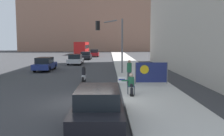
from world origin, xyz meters
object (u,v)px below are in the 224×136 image
object	(u,v)px
car_on_road_distant	(86,55)
city_bus_on_road	(82,47)
traffic_light_pole	(113,36)
seated_protester	(131,83)
car_on_road_midblock	(75,59)
car_on_road_nearest	(45,64)
motorcycle_on_road	(84,76)
parked_car_curbside	(98,104)
jogger_on_sidewalk	(129,72)
car_on_road_far_lane	(94,53)
protest_banner	(151,72)

from	to	relation	value
car_on_road_distant	city_bus_on_road	bearing A→B (deg)	98.19
traffic_light_pole	car_on_road_distant	bearing A→B (deg)	101.94
seated_protester	car_on_road_midblock	xyz separation A→B (m)	(-5.82, 20.51, -0.06)
car_on_road_nearest	city_bus_on_road	world-z (taller)	city_bus_on_road
car_on_road_nearest	car_on_road_midblock	distance (m)	7.89
traffic_light_pole	motorcycle_on_road	size ratio (longest dim) A/B	2.41
car_on_road_distant	car_on_road_nearest	bearing A→B (deg)	-99.14
traffic_light_pole	parked_car_curbside	bearing A→B (deg)	-93.29
parked_car_curbside	jogger_on_sidewalk	bearing A→B (deg)	77.09
jogger_on_sidewalk	motorcycle_on_road	bearing A→B (deg)	15.25
car_on_road_midblock	motorcycle_on_road	distance (m)	16.13
jogger_on_sidewalk	car_on_road_midblock	world-z (taller)	jogger_on_sidewalk
car_on_road_distant	car_on_road_midblock	bearing A→B (deg)	-93.05
car_on_road_far_lane	seated_protester	bearing A→B (deg)	-83.72
city_bus_on_road	protest_banner	bearing A→B (deg)	-77.89
car_on_road_midblock	motorcycle_on_road	world-z (taller)	car_on_road_midblock
seated_protester	protest_banner	world-z (taller)	protest_banner
seated_protester	car_on_road_far_lane	xyz separation A→B (m)	(-4.21, 38.23, -0.01)
car_on_road_nearest	car_on_road_midblock	world-z (taller)	car_on_road_nearest
seated_protester	car_on_road_nearest	size ratio (longest dim) A/B	0.27
car_on_road_distant	motorcycle_on_road	xyz separation A→B (m)	(2.18, -25.96, -0.14)
protest_banner	car_on_road_far_lane	distance (m)	35.10
parked_car_curbside	protest_banner	bearing A→B (deg)	66.98
traffic_light_pole	parked_car_curbside	world-z (taller)	traffic_light_pole
traffic_light_pole	city_bus_on_road	size ratio (longest dim) A/B	0.46
parked_car_curbside	motorcycle_on_road	size ratio (longest dim) A/B	2.24
car_on_road_midblock	motorcycle_on_road	bearing A→B (deg)	-80.31
parked_car_curbside	car_on_road_midblock	size ratio (longest dim) A/B	1.12
protest_banner	traffic_light_pole	world-z (taller)	traffic_light_pole
car_on_road_nearest	parked_car_curbside	bearing A→B (deg)	-69.63
traffic_light_pole	car_on_road_distant	xyz separation A→B (m)	(-4.43, 20.95, -2.92)
car_on_road_midblock	protest_banner	bearing A→B (deg)	-65.78
car_on_road_nearest	motorcycle_on_road	world-z (taller)	car_on_road_nearest
seated_protester	car_on_road_far_lane	distance (m)	38.46
car_on_road_midblock	parked_car_curbside	bearing A→B (deg)	-80.53
car_on_road_midblock	car_on_road_far_lane	xyz separation A→B (m)	(1.61, 17.72, 0.05)
seated_protester	traffic_light_pole	size ratio (longest dim) A/B	0.23
motorcycle_on_road	seated_protester	bearing A→B (deg)	-56.04
car_on_road_far_lane	car_on_road_midblock	bearing A→B (deg)	-95.20
parked_car_curbside	motorcycle_on_road	distance (m)	9.16
car_on_road_nearest	traffic_light_pole	bearing A→B (deg)	-24.69
city_bus_on_road	seated_protester	bearing A→B (deg)	-80.79
car_on_road_nearest	motorcycle_on_road	distance (m)	9.74
car_on_road_midblock	car_on_road_distant	size ratio (longest dim) A/B	0.89
car_on_road_midblock	car_on_road_distant	bearing A→B (deg)	86.95
car_on_road_nearest	jogger_on_sidewalk	bearing A→B (deg)	-47.66
seated_protester	traffic_light_pole	world-z (taller)	traffic_light_pole
jogger_on_sidewalk	car_on_road_distant	world-z (taller)	jogger_on_sidewalk
motorcycle_on_road	traffic_light_pole	bearing A→B (deg)	65.77
jogger_on_sidewalk	car_on_road_far_lane	world-z (taller)	jogger_on_sidewalk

